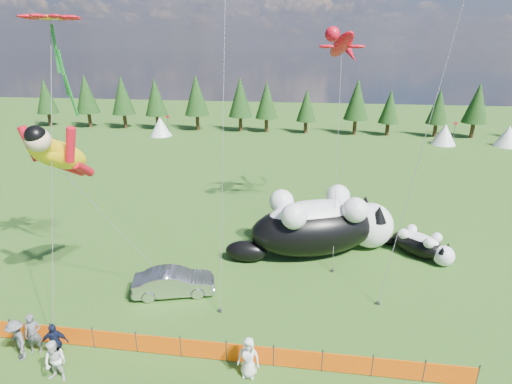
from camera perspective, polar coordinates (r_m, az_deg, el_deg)
ground at (r=20.96m, az=-5.24°, el=-17.09°), size 160.00×160.00×0.00m
safety_fence at (r=18.41m, az=-7.51°, el=-21.40°), size 22.06×0.06×1.10m
tree_line at (r=61.94m, az=4.12°, el=12.11°), size 90.00×4.00×8.00m
festival_tents at (r=57.72m, az=14.77°, el=8.28°), size 50.00×3.20×2.80m
cat_large at (r=25.91m, az=9.40°, el=-4.60°), size 10.76×6.76×4.05m
cat_small at (r=27.55m, az=22.55°, el=-6.96°), size 3.95×3.58×1.72m
car at (r=22.42m, az=-11.63°, el=-12.51°), size 4.56×2.61×1.42m
spectator_a at (r=20.67m, az=-29.23°, el=-17.27°), size 0.82×0.69×1.93m
spectator_b at (r=18.86m, az=-26.74°, el=-20.85°), size 0.95×0.60×1.88m
spectator_c at (r=19.79m, az=-26.80°, el=-18.70°), size 1.21×0.85×1.88m
spectator_d at (r=20.65m, az=-30.94°, el=-17.71°), size 1.37×1.25×1.91m
spectator_e at (r=17.32m, az=-1.08°, el=-22.56°), size 0.92×0.62×1.84m
superhero_kite at (r=20.90m, az=-26.27°, el=4.79°), size 6.26×4.55×10.30m
gecko_kite at (r=28.82m, az=12.13°, el=19.86°), size 4.25×11.04×14.86m
flower_kite at (r=21.23m, az=-27.26°, el=20.84°), size 3.11×6.28×14.47m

